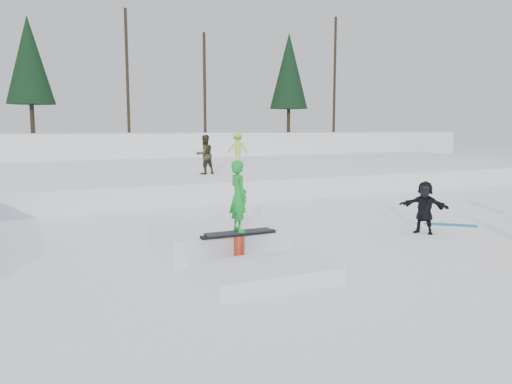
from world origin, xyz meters
name	(u,v)px	position (x,y,z in m)	size (l,w,h in m)	color
ground	(274,252)	(0.00, 0.00, 0.00)	(120.00, 120.00, 0.00)	white
snow_berm	(91,149)	(0.00, 30.00, 1.20)	(60.00, 14.00, 2.40)	white
snow_midrise	(129,175)	(0.00, 16.00, 0.40)	(50.00, 18.00, 0.80)	white
treeline	(175,66)	(6.18, 28.28, 7.45)	(40.24, 4.22, 10.50)	black
walker_olive	(205,155)	(2.14, 10.49, 1.63)	(0.81, 0.63, 1.67)	#2B2B17
walker_ygreen	(238,148)	(6.02, 15.94, 1.67)	(1.12, 0.64, 1.73)	#A3D332
spectator_dark	(424,207)	(4.50, 0.14, 0.69)	(1.28, 0.41, 1.38)	black
loose_board_teal	(451,225)	(5.98, 0.61, 0.01)	(1.40, 0.28, 0.03)	#14719E
jib_rail_feature	(228,244)	(-1.11, 0.00, 0.30)	(2.60, 4.40, 2.11)	white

